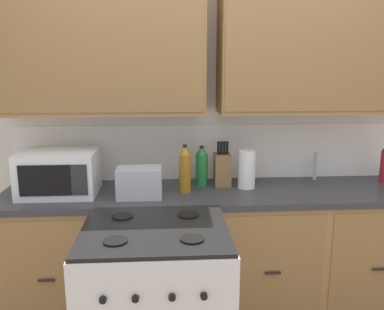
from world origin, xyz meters
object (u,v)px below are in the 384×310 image
microwave (59,173)px  toaster (139,182)px  paper_towel_roll (247,169)px  knife_block (222,169)px  bottle_green (202,166)px  stove_range (157,310)px  bottle_amber (185,169)px

microwave → toaster: microwave is taller
microwave → paper_towel_roll: bearing=2.5°
knife_block → bottle_green: bearing=-179.5°
knife_block → toaster: bearing=-157.4°
stove_range → bottle_green: size_ratio=3.40×
microwave → bottle_amber: size_ratio=1.52×
stove_range → bottle_green: (0.31, 0.75, 0.60)m
microwave → bottle_green: size_ratio=1.72×
stove_range → toaster: toaster is taller
toaster → bottle_amber: 0.31m
knife_block → bottle_amber: size_ratio=0.98×
microwave → knife_block: bearing=6.9°
bottle_amber → stove_range: bearing=-106.7°
paper_towel_roll → bottle_amber: (-0.42, -0.06, 0.02)m
knife_block → bottle_amber: bearing=-152.0°
paper_towel_roll → toaster: bearing=-167.7°
paper_towel_roll → bottle_green: bottle_green is taller
toaster → bottle_green: 0.47m
paper_towel_roll → bottle_amber: size_ratio=0.82×
toaster → bottle_amber: size_ratio=0.88×
bottle_amber → paper_towel_roll: bearing=8.7°
bottle_amber → bottle_green: (0.12, 0.14, -0.02)m
knife_block → bottle_amber: bottle_amber is taller
bottle_amber → bottle_green: bottle_amber is taller
stove_range → paper_towel_roll: paper_towel_roll is taller
stove_range → toaster: 0.77m
bottle_green → knife_block: bearing=0.5°
paper_towel_roll → stove_range: bearing=-131.7°
microwave → knife_block: size_ratio=1.55×
toaster → knife_block: knife_block is taller
microwave → bottle_green: same height
toaster → bottle_amber: bearing=17.2°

